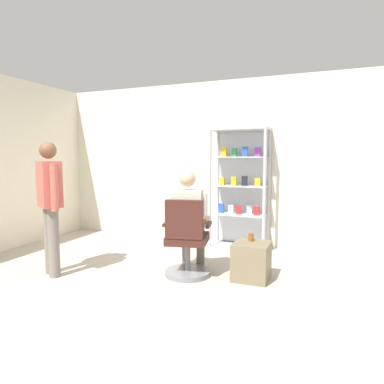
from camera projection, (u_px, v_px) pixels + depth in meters
ground_plane at (123, 317)px, 3.08m from camera, size 7.20×7.20×0.00m
back_wall at (221, 163)px, 5.71m from camera, size 6.00×0.10×2.70m
display_cabinet_main at (240, 188)px, 5.38m from camera, size 0.90×0.45×1.90m
office_chair at (187, 245)px, 4.08m from camera, size 0.61×0.57×0.96m
seated_shopkeeper at (189, 217)px, 4.21m from camera, size 0.54×0.61×1.29m
storage_crate at (251, 261)px, 4.02m from camera, size 0.41×0.43×0.44m
tea_glass at (251, 237)px, 4.08m from camera, size 0.07×0.07×0.09m
standing_customer at (50, 200)px, 4.09m from camera, size 0.46×0.37×1.63m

